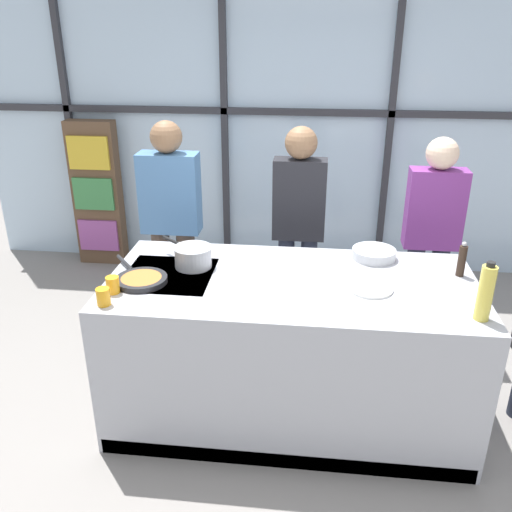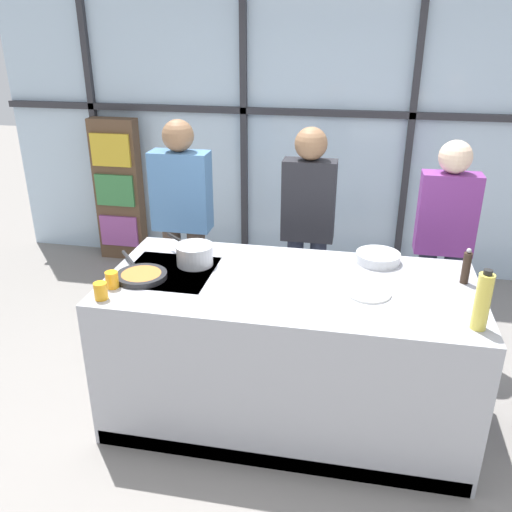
{
  "view_description": "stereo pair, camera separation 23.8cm",
  "coord_description": "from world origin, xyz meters",
  "px_view_note": "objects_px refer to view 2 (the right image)",
  "views": [
    {
      "loc": [
        0.11,
        -2.82,
        2.31
      ],
      "look_at": [
        -0.22,
        0.1,
        1.03
      ],
      "focal_mm": 38.0,
      "sensor_mm": 36.0,
      "label": 1
    },
    {
      "loc": [
        0.35,
        -2.79,
        2.31
      ],
      "look_at": [
        -0.22,
        0.1,
        1.03
      ],
      "focal_mm": 38.0,
      "sensor_mm": 36.0,
      "label": 2
    }
  ],
  "objects_px": {
    "spectator_far_left": "(182,215)",
    "pepper_grinder": "(466,267)",
    "mixing_bowl": "(378,257)",
    "juice_glass_far": "(112,280)",
    "oil_bottle": "(483,301)",
    "spectator_center_left": "(308,222)",
    "spectator_center_right": "(444,236)",
    "frying_pan": "(141,275)",
    "juice_glass_near": "(101,291)",
    "saucepan": "(195,254)",
    "white_plate": "(368,293)"
  },
  "relations": [
    {
      "from": "spectator_center_right",
      "to": "frying_pan",
      "type": "height_order",
      "value": "spectator_center_right"
    },
    {
      "from": "frying_pan",
      "to": "white_plate",
      "type": "distance_m",
      "value": 1.31
    },
    {
      "from": "oil_bottle",
      "to": "juice_glass_far",
      "type": "distance_m",
      "value": 1.95
    },
    {
      "from": "spectator_far_left",
      "to": "spectator_center_left",
      "type": "distance_m",
      "value": 0.96
    },
    {
      "from": "spectator_far_left",
      "to": "spectator_center_right",
      "type": "distance_m",
      "value": 1.93
    },
    {
      "from": "spectator_center_left",
      "to": "juice_glass_near",
      "type": "height_order",
      "value": "spectator_center_left"
    },
    {
      "from": "spectator_center_right",
      "to": "spectator_center_left",
      "type": "bearing_deg",
      "value": 0.0
    },
    {
      "from": "frying_pan",
      "to": "spectator_far_left",
      "type": "bearing_deg",
      "value": 95.41
    },
    {
      "from": "spectator_far_left",
      "to": "white_plate",
      "type": "height_order",
      "value": "spectator_far_left"
    },
    {
      "from": "mixing_bowl",
      "to": "pepper_grinder",
      "type": "bearing_deg",
      "value": -22.56
    },
    {
      "from": "mixing_bowl",
      "to": "oil_bottle",
      "type": "distance_m",
      "value": 0.86
    },
    {
      "from": "spectator_far_left",
      "to": "frying_pan",
      "type": "bearing_deg",
      "value": 95.41
    },
    {
      "from": "spectator_center_left",
      "to": "mixing_bowl",
      "type": "xyz_separation_m",
      "value": [
        0.5,
        -0.58,
        0.01
      ]
    },
    {
      "from": "saucepan",
      "to": "juice_glass_far",
      "type": "distance_m",
      "value": 0.53
    },
    {
      "from": "spectator_far_left",
      "to": "mixing_bowl",
      "type": "relative_size",
      "value": 6.09
    },
    {
      "from": "spectator_far_left",
      "to": "pepper_grinder",
      "type": "xyz_separation_m",
      "value": [
        1.95,
        -0.78,
        0.08
      ]
    },
    {
      "from": "mixing_bowl",
      "to": "pepper_grinder",
      "type": "xyz_separation_m",
      "value": [
        0.48,
        -0.2,
        0.07
      ]
    },
    {
      "from": "spectator_center_left",
      "to": "spectator_center_right",
      "type": "xyz_separation_m",
      "value": [
        0.96,
        -0.0,
        -0.04
      ]
    },
    {
      "from": "frying_pan",
      "to": "juice_glass_far",
      "type": "xyz_separation_m",
      "value": [
        -0.11,
        -0.15,
        0.03
      ]
    },
    {
      "from": "saucepan",
      "to": "white_plate",
      "type": "bearing_deg",
      "value": -10.39
    },
    {
      "from": "spectator_center_left",
      "to": "juice_glass_far",
      "type": "distance_m",
      "value": 1.57
    },
    {
      "from": "saucepan",
      "to": "oil_bottle",
      "type": "bearing_deg",
      "value": -16.25
    },
    {
      "from": "spectator_center_left",
      "to": "frying_pan",
      "type": "xyz_separation_m",
      "value": [
        -0.86,
        -1.08,
        -0.01
      ]
    },
    {
      "from": "white_plate",
      "to": "mixing_bowl",
      "type": "distance_m",
      "value": 0.45
    },
    {
      "from": "spectator_far_left",
      "to": "white_plate",
      "type": "xyz_separation_m",
      "value": [
        1.41,
        -1.03,
        -0.01
      ]
    },
    {
      "from": "mixing_bowl",
      "to": "white_plate",
      "type": "bearing_deg",
      "value": -96.9
    },
    {
      "from": "spectator_center_left",
      "to": "mixing_bowl",
      "type": "bearing_deg",
      "value": 130.56
    },
    {
      "from": "spectator_center_right",
      "to": "saucepan",
      "type": "xyz_separation_m",
      "value": [
        -1.57,
        -0.84,
        0.09
      ]
    },
    {
      "from": "spectator_center_left",
      "to": "spectator_far_left",
      "type": "bearing_deg",
      "value": 0.0
    },
    {
      "from": "white_plate",
      "to": "pepper_grinder",
      "type": "height_order",
      "value": "pepper_grinder"
    },
    {
      "from": "frying_pan",
      "to": "saucepan",
      "type": "bearing_deg",
      "value": 43.91
    },
    {
      "from": "juice_glass_near",
      "to": "juice_glass_far",
      "type": "height_order",
      "value": "same"
    },
    {
      "from": "spectator_far_left",
      "to": "spectator_center_right",
      "type": "height_order",
      "value": "spectator_far_left"
    },
    {
      "from": "spectator_center_right",
      "to": "white_plate",
      "type": "height_order",
      "value": "spectator_center_right"
    },
    {
      "from": "spectator_center_left",
      "to": "frying_pan",
      "type": "distance_m",
      "value": 1.38
    },
    {
      "from": "saucepan",
      "to": "pepper_grinder",
      "type": "distance_m",
      "value": 1.59
    },
    {
      "from": "spectator_center_left",
      "to": "saucepan",
      "type": "bearing_deg",
      "value": 53.91
    },
    {
      "from": "oil_bottle",
      "to": "white_plate",
      "type": "bearing_deg",
      "value": 153.09
    },
    {
      "from": "spectator_far_left",
      "to": "oil_bottle",
      "type": "relative_size",
      "value": 5.29
    },
    {
      "from": "spectator_far_left",
      "to": "frying_pan",
      "type": "distance_m",
      "value": 1.08
    },
    {
      "from": "spectator_far_left",
      "to": "pepper_grinder",
      "type": "distance_m",
      "value": 2.1
    },
    {
      "from": "spectator_center_right",
      "to": "juice_glass_near",
      "type": "distance_m",
      "value": 2.37
    },
    {
      "from": "saucepan",
      "to": "oil_bottle",
      "type": "xyz_separation_m",
      "value": [
        1.58,
        -0.46,
        0.08
      ]
    },
    {
      "from": "juice_glass_near",
      "to": "juice_glass_far",
      "type": "bearing_deg",
      "value": 90.0
    },
    {
      "from": "oil_bottle",
      "to": "juice_glass_near",
      "type": "relative_size",
      "value": 3.3
    },
    {
      "from": "pepper_grinder",
      "to": "frying_pan",
      "type": "bearing_deg",
      "value": -170.88
    },
    {
      "from": "spectator_center_left",
      "to": "juice_glass_near",
      "type": "distance_m",
      "value": 1.68
    },
    {
      "from": "mixing_bowl",
      "to": "juice_glass_far",
      "type": "height_order",
      "value": "juice_glass_far"
    },
    {
      "from": "spectator_center_left",
      "to": "white_plate",
      "type": "bearing_deg",
      "value": 113.39
    },
    {
      "from": "oil_bottle",
      "to": "frying_pan",
      "type": "bearing_deg",
      "value": 173.26
    }
  ]
}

